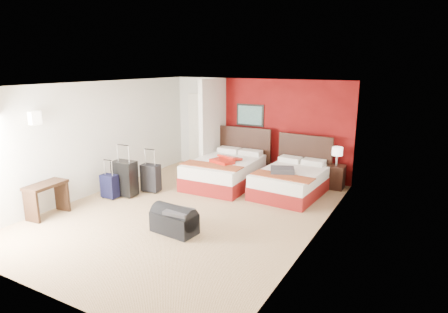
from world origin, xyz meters
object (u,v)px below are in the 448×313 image
Objects in this scene: suitcase_charcoal at (151,179)px; table_lamp at (337,156)px; red_suitcase_open at (226,160)px; nightstand at (335,177)px; suitcase_navy at (110,187)px; duffel_bag at (174,222)px; bed_left at (224,172)px; bed_right at (291,182)px; suitcase_black at (125,179)px; desk at (47,200)px.

table_lamp is at bearing 25.54° from suitcase_charcoal.
nightstand is (2.33, 1.11, -0.38)m from red_suitcase_open.
table_lamp is at bearing 35.94° from suitcase_navy.
nightstand is 4.26m from duffel_bag.
duffel_bag is at bearing -116.00° from table_lamp.
duffel_bag is (0.57, -2.82, -0.10)m from bed_left.
nightstand is at bearing 41.90° from red_suitcase_open.
bed_left is at bearing 40.36° from suitcase_charcoal.
nightstand is at bearing 53.26° from bed_right.
suitcase_navy is 0.63× the size of duffel_bag.
bed_left is 1.09× the size of bed_right.
table_lamp reaches higher than nightstand.
bed_right is 1.61m from red_suitcase_open.
suitcase_black is (-3.96, -2.81, -0.39)m from table_lamp.
suitcase_charcoal is (-1.20, -1.30, 0.00)m from bed_left.
suitcase_black is 0.37m from suitcase_navy.
suitcase_navy is 1.35m from desk.
bed_left is 0.38m from red_suitcase_open.
table_lamp is at bearing 68.83° from duffel_bag.
red_suitcase_open reaches higher than suitcase_navy.
red_suitcase_open is 0.91× the size of duffel_bag.
suitcase_black reaches higher than desk.
red_suitcase_open is (-1.56, -0.20, 0.38)m from bed_right.
suitcase_black is (-1.62, -1.70, -0.27)m from red_suitcase_open.
red_suitcase_open reaches higher than suitcase_charcoal.
nightstand is at bearing 31.99° from suitcase_black.
table_lamp is at bearing 53.26° from bed_right.
suitcase_navy is (-0.50, -0.78, -0.05)m from suitcase_charcoal.
desk is at bearing -105.99° from red_suitcase_open.
table_lamp reaches higher than suitcase_charcoal.
table_lamp reaches higher than desk.
suitcase_navy is (-0.18, -0.29, -0.13)m from suitcase_black.
nightstand is at bearing 0.00° from table_lamp.
desk reaches higher than nightstand.
nightstand is 1.11× the size of suitcase_navy.
desk is (-3.66, -3.50, 0.05)m from bed_right.
suitcase_black is 0.97× the size of desk.
suitcase_black is 0.59m from suitcase_charcoal.
bed_left is 2.70m from suitcase_navy.
bed_right is 2.32× the size of duffel_bag.
suitcase_black is at bearing 56.74° from suitcase_navy.
table_lamp reaches higher than suitcase_black.
duffel_bag is at bearing -18.61° from suitcase_navy.
bed_left reaches higher than bed_right.
table_lamp reaches higher than duffel_bag.
suitcase_charcoal is at bearing -150.21° from bed_right.
suitcase_charcoal is at bearing -149.28° from nightstand.
duffel_bag is at bearing -106.76° from bed_right.
desk is (-0.80, -2.10, 0.02)m from suitcase_charcoal.
red_suitcase_open reaches higher than desk.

